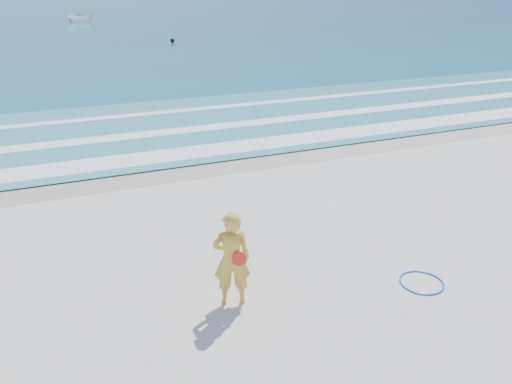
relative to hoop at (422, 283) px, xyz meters
name	(u,v)px	position (x,y,z in m)	size (l,w,h in m)	color
ground	(311,328)	(-2.80, -0.40, -0.02)	(400.00, 400.00, 0.00)	silver
wet_sand	(184,167)	(-2.80, 8.60, -0.01)	(400.00, 2.40, 0.00)	#B2A893
ocean	(60,11)	(-2.80, 104.60, 0.00)	(400.00, 190.00, 0.04)	#19727F
shallow	(154,128)	(-2.80, 13.60, 0.03)	(400.00, 10.00, 0.01)	#59B7AD
foam_near	(175,154)	(-2.80, 9.90, 0.04)	(400.00, 1.40, 0.01)	white
foam_mid	(158,133)	(-2.80, 12.80, 0.04)	(400.00, 0.90, 0.01)	white
foam_far	(143,114)	(-2.80, 16.10, 0.04)	(400.00, 0.60, 0.01)	white
hoop	(422,283)	(0.00, 0.00, 0.00)	(0.90, 0.90, 0.03)	blue
boat	(81,16)	(-1.02, 74.13, 0.78)	(1.47, 3.91, 1.51)	white
buoy	(172,40)	(5.13, 43.24, 0.24)	(0.43, 0.43, 0.43)	black
woman	(232,259)	(-3.85, 0.87, 0.96)	(0.82, 0.66, 1.95)	gold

